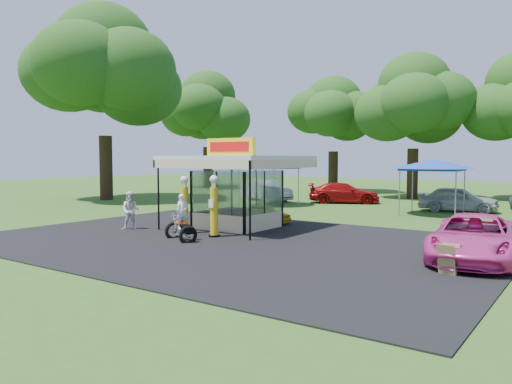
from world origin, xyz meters
TOP-DOWN VIEW (x-y plane):
  - ground at (0.00, 0.00)m, footprint 120.00×120.00m
  - asphalt_apron at (0.00, 2.00)m, footprint 20.00×14.00m
  - gas_station_kiosk at (-2.00, 4.99)m, footprint 5.40×5.40m
  - gas_pump_left at (-2.82, 2.31)m, footprint 0.47×0.47m
  - gas_pump_right at (-1.19, 2.34)m, footprint 0.48×0.48m
  - motorcycle at (-1.64, 0.89)m, footprint 1.71×1.28m
  - spare_tires at (-3.24, 4.20)m, footprint 0.93×0.60m
  - a_frame_sign at (8.44, 0.97)m, footprint 0.54×0.54m
  - kiosk_car at (-2.00, 7.20)m, footprint 2.82×1.13m
  - pink_sedan at (8.61, 3.43)m, footprint 3.16×5.66m
  - spectator_west at (-5.65, 1.79)m, footprint 1.09×1.07m
  - bg_car_a at (-9.18, 18.06)m, footprint 5.14×3.40m
  - bg_car_b at (-3.47, 19.66)m, footprint 5.44×4.08m
  - bg_car_c at (4.70, 18.30)m, footprint 4.80×2.55m
  - tent_west at (-7.14, 15.32)m, footprint 4.56×4.56m
  - tent_east at (3.86, 15.81)m, footprint 4.59×4.59m
  - oak_far_a at (-23.91, 28.50)m, footprint 10.48×10.48m
  - oak_far_b at (-9.36, 29.85)m, footprint 8.99×8.99m
  - oak_far_c at (-0.72, 26.55)m, footprint 9.62×9.62m
  - oak_near at (-19.90, 11.68)m, footprint 12.77×12.77m

SIDE VIEW (x-z plane):
  - ground at x=0.00m, z-range 0.00..0.00m
  - asphalt_apron at x=0.00m, z-range 0.00..0.04m
  - spare_tires at x=-3.24m, z-range -0.01..0.77m
  - a_frame_sign at x=8.44m, z-range 0.01..0.91m
  - kiosk_car at x=-2.00m, z-range 0.00..0.96m
  - bg_car_b at x=-3.47m, z-range 0.00..1.47m
  - pink_sedan at x=8.61m, z-range 0.00..1.50m
  - motorcycle at x=-1.64m, z-range -0.22..1.73m
  - bg_car_c at x=4.70m, z-range 0.00..1.55m
  - bg_car_a at x=-9.18m, z-range 0.00..1.60m
  - spectator_west at x=-5.65m, z-range 0.00..1.77m
  - gas_pump_left at x=-2.82m, z-range -0.05..2.47m
  - gas_pump_right at x=-1.19m, z-range -0.05..2.53m
  - gas_station_kiosk at x=-2.00m, z-range -0.31..3.87m
  - tent_west at x=-7.14m, z-range 1.29..4.48m
  - tent_east at x=3.86m, z-range 1.30..4.50m
  - oak_far_b at x=-9.36m, z-range 1.48..12.21m
  - oak_far_c at x=-0.72m, z-range 1.53..12.86m
  - oak_far_a at x=-23.91m, z-range 1.69..14.12m
  - oak_near at x=-19.90m, z-range 1.86..16.57m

